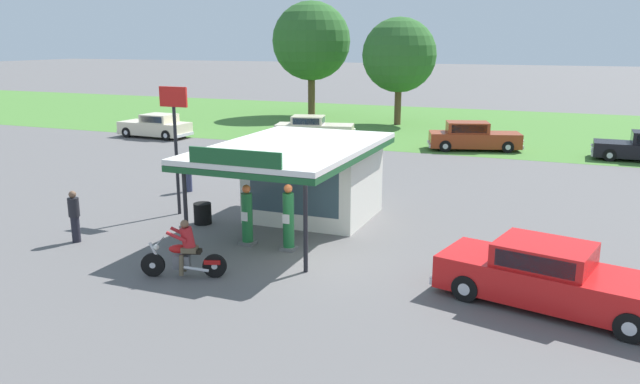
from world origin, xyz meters
The scene contains 16 objects.
ground_plane centered at (0.00, 0.00, 0.00)m, with size 300.00×300.00×0.00m, color #5B5959.
grass_verge_strip centered at (0.00, 30.00, 0.00)m, with size 120.00×24.00×0.01m, color #477A33.
service_station_kiosk centered at (-1.72, 3.61, 1.68)m, with size 4.68×7.55×3.31m.
gas_pump_nearside centered at (-2.42, 0.40, 0.86)m, with size 0.44×0.44×1.89m.
gas_pump_offside centered at (-1.03, 0.40, 0.93)m, with size 0.44×0.44×2.02m.
motorcycle_with_rider centered at (-2.66, -2.61, 0.65)m, with size 2.20×0.97×1.58m.
featured_classic_sedan centered at (6.42, -0.96, 0.70)m, with size 5.76×3.05×1.52m.
parked_car_back_row_far_left centered at (-8.51, 20.30, 0.68)m, with size 5.29×2.89×1.49m.
parked_car_back_row_centre centered at (1.42, 20.16, 0.74)m, with size 5.50×3.15×1.61m.
parked_car_back_row_centre_right centered at (-18.32, 17.30, 0.70)m, with size 4.89×2.08×1.51m.
bystander_chatting_near_pumps centered at (-7.50, -1.39, 0.86)m, with size 0.34×0.34×1.64m.
bystander_admiring_sedan centered at (-7.98, 5.56, 0.83)m, with size 0.34×0.34×1.59m.
tree_oak_far_left centered at (-5.45, 29.18, 5.05)m, with size 5.39×5.39×7.77m.
tree_oak_left centered at (-13.43, 31.78, 5.95)m, with size 6.31×6.31×9.20m.
roadside_pole_sign centered at (-6.39, 2.54, 3.13)m, with size 1.10×0.12×4.57m.
spare_tire_stack centered at (-4.91, 1.79, 0.36)m, with size 0.60×0.60×0.72m.
Camera 1 is at (6.47, -15.62, 6.14)m, focal length 34.78 mm.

